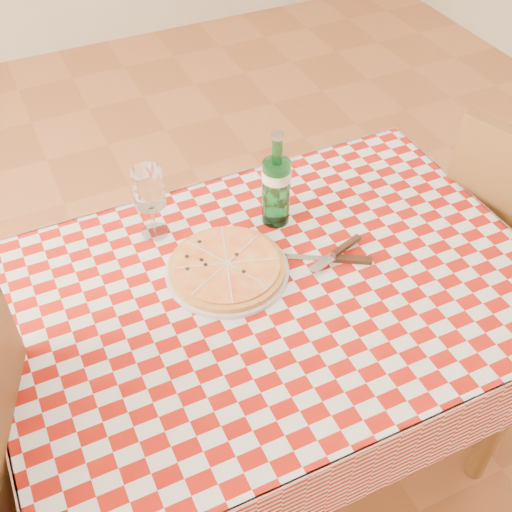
# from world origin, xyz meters

# --- Properties ---
(dining_table) EXTENTS (1.20, 0.80, 0.75)m
(dining_table) POSITION_xyz_m (0.00, 0.00, 0.66)
(dining_table) COLOR brown
(dining_table) RESTS_ON ground
(tablecloth) EXTENTS (1.30, 0.90, 0.01)m
(tablecloth) POSITION_xyz_m (0.00, 0.00, 0.75)
(tablecloth) COLOR #9A1209
(tablecloth) RESTS_ON dining_table
(pizza_plate) EXTENTS (0.38, 0.38, 0.04)m
(pizza_plate) POSITION_xyz_m (-0.08, 0.09, 0.78)
(pizza_plate) COLOR #D19145
(pizza_plate) RESTS_ON tablecloth
(water_bottle) EXTENTS (0.09, 0.09, 0.27)m
(water_bottle) POSITION_xyz_m (0.11, 0.22, 0.89)
(water_bottle) COLOR #1A682C
(water_bottle) RESTS_ON tablecloth
(wine_glass) EXTENTS (0.08, 0.08, 0.20)m
(wine_glass) POSITION_xyz_m (-0.19, 0.31, 0.86)
(wine_glass) COLOR white
(wine_glass) RESTS_ON tablecloth
(cutlery) EXTENTS (0.25, 0.21, 0.03)m
(cutlery) POSITION_xyz_m (0.17, 0.02, 0.77)
(cutlery) COLOR silver
(cutlery) RESTS_ON tablecloth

